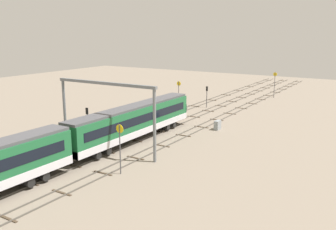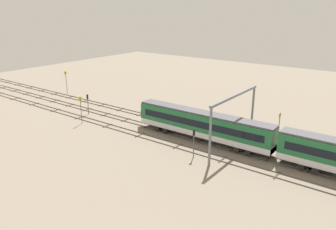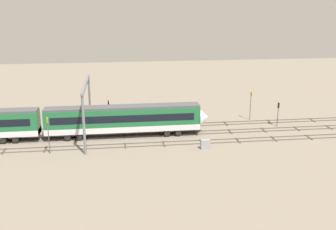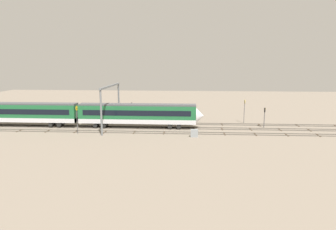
% 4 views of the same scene
% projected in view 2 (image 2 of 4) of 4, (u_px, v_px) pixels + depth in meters
% --- Properties ---
extents(ground_plane, '(159.68, 159.68, 0.00)m').
position_uv_depth(ground_plane, '(173.00, 133.00, 57.91)').
color(ground_plane, gray).
extents(track_near_foreground, '(143.68, 2.40, 0.16)m').
position_uv_depth(track_near_foreground, '(187.00, 126.00, 61.23)').
color(track_near_foreground, '#59544C').
rests_on(track_near_foreground, ground).
extents(track_with_train, '(143.68, 2.40, 0.16)m').
position_uv_depth(track_with_train, '(173.00, 133.00, 57.89)').
color(track_with_train, '#59544C').
rests_on(track_with_train, ground).
extents(track_middle, '(143.68, 2.40, 0.16)m').
position_uv_depth(track_middle, '(158.00, 140.00, 54.55)').
color(track_middle, '#59544C').
rests_on(track_middle, ground).
extents(overhead_gantry, '(0.40, 14.88, 8.77)m').
position_uv_depth(overhead_gantry, '(234.00, 110.00, 49.41)').
color(overhead_gantry, slate).
rests_on(overhead_gantry, ground).
extents(speed_sign_near_foreground, '(0.14, 0.87, 5.24)m').
position_uv_depth(speed_sign_near_foreground, '(81.00, 106.00, 61.75)').
color(speed_sign_near_foreground, '#4C4C51').
rests_on(speed_sign_near_foreground, ground).
extents(speed_sign_mid_trackside, '(0.14, 0.83, 5.74)m').
position_uv_depth(speed_sign_mid_trackside, '(66.00, 80.00, 83.21)').
color(speed_sign_mid_trackside, '#4C4C51').
rests_on(speed_sign_mid_trackside, ground).
extents(speed_sign_far_trackside, '(0.14, 0.90, 5.36)m').
position_uv_depth(speed_sign_far_trackside, '(279.00, 124.00, 52.17)').
color(speed_sign_far_trackside, '#4C4C51').
rests_on(speed_sign_far_trackside, ground).
extents(signal_light_trackside_approach, '(0.31, 0.32, 4.17)m').
position_uv_depth(signal_light_trackside_approach, '(88.00, 101.00, 67.21)').
color(signal_light_trackside_approach, '#4C4C51').
rests_on(signal_light_trackside_approach, ground).
extents(signal_light_trackside_departure, '(0.31, 0.32, 4.37)m').
position_uv_depth(signal_light_trackside_departure, '(194.00, 139.00, 47.57)').
color(signal_light_trackside_departure, '#4C4C51').
rests_on(signal_light_trackside_departure, ground).
extents(relay_cabinet, '(1.33, 0.68, 1.40)m').
position_uv_depth(relay_cabinet, '(171.00, 113.00, 66.39)').
color(relay_cabinet, gray).
rests_on(relay_cabinet, ground).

